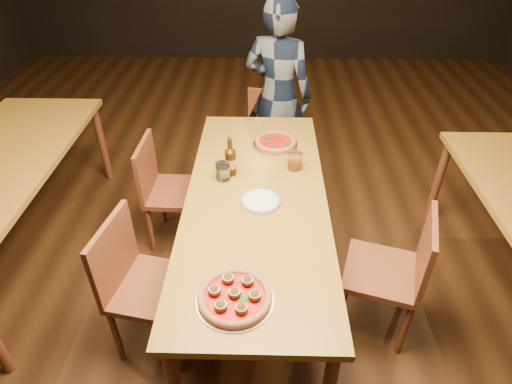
{
  "coord_description": "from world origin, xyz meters",
  "views": [
    {
      "loc": [
        0.05,
        -1.94,
        2.22
      ],
      "look_at": [
        0.0,
        -0.05,
        0.82
      ],
      "focal_mm": 30.0,
      "sensor_mm": 36.0,
      "label": 1
    }
  ],
  "objects_px": {
    "table_main": "(256,207)",
    "beer_bottle": "(231,162)",
    "pizza_meatball": "(235,296)",
    "amber_glass": "(295,160)",
    "plate_stack": "(261,201)",
    "chair_main_sw": "(176,191)",
    "pizza_margherita": "(275,142)",
    "diner": "(278,96)",
    "chair_end": "(266,140)",
    "chair_main_e": "(382,271)",
    "water_glass": "(223,171)",
    "chair_main_nw": "(154,287)"
  },
  "relations": [
    {
      "from": "table_main",
      "to": "water_glass",
      "type": "distance_m",
      "value": 0.3
    },
    {
      "from": "chair_main_sw",
      "to": "amber_glass",
      "type": "relative_size",
      "value": 7.68
    },
    {
      "from": "chair_main_sw",
      "to": "diner",
      "type": "height_order",
      "value": "diner"
    },
    {
      "from": "chair_main_nw",
      "to": "water_glass",
      "type": "height_order",
      "value": "chair_main_nw"
    },
    {
      "from": "pizza_margherita",
      "to": "beer_bottle",
      "type": "height_order",
      "value": "beer_bottle"
    },
    {
      "from": "chair_main_sw",
      "to": "diner",
      "type": "relative_size",
      "value": 0.54
    },
    {
      "from": "pizza_meatball",
      "to": "amber_glass",
      "type": "bearing_deg",
      "value": 73.57
    },
    {
      "from": "chair_main_nw",
      "to": "diner",
      "type": "distance_m",
      "value": 1.9
    },
    {
      "from": "plate_stack",
      "to": "amber_glass",
      "type": "bearing_deg",
      "value": 60.06
    },
    {
      "from": "beer_bottle",
      "to": "chair_main_nw",
      "type": "bearing_deg",
      "value": -120.68
    },
    {
      "from": "chair_main_sw",
      "to": "pizza_meatball",
      "type": "height_order",
      "value": "chair_main_sw"
    },
    {
      "from": "beer_bottle",
      "to": "chair_main_e",
      "type": "bearing_deg",
      "value": -29.21
    },
    {
      "from": "table_main",
      "to": "plate_stack",
      "type": "bearing_deg",
      "value": -64.98
    },
    {
      "from": "chair_main_nw",
      "to": "plate_stack",
      "type": "xyz_separation_m",
      "value": [
        0.57,
        0.36,
        0.32
      ]
    },
    {
      "from": "pizza_meatball",
      "to": "water_glass",
      "type": "bearing_deg",
      "value": 97.98
    },
    {
      "from": "chair_end",
      "to": "plate_stack",
      "type": "relative_size",
      "value": 3.72
    },
    {
      "from": "chair_main_e",
      "to": "diner",
      "type": "bearing_deg",
      "value": -143.4
    },
    {
      "from": "chair_main_e",
      "to": "water_glass",
      "type": "bearing_deg",
      "value": -98.49
    },
    {
      "from": "chair_main_e",
      "to": "water_glass",
      "type": "relative_size",
      "value": 8.12
    },
    {
      "from": "pizza_meatball",
      "to": "pizza_margherita",
      "type": "bearing_deg",
      "value": 81.82
    },
    {
      "from": "chair_end",
      "to": "amber_glass",
      "type": "distance_m",
      "value": 1.04
    },
    {
      "from": "pizza_meatball",
      "to": "plate_stack",
      "type": "bearing_deg",
      "value": 81.62
    },
    {
      "from": "plate_stack",
      "to": "beer_bottle",
      "type": "relative_size",
      "value": 0.91
    },
    {
      "from": "pizza_meatball",
      "to": "pizza_margherita",
      "type": "distance_m",
      "value": 1.35
    },
    {
      "from": "beer_bottle",
      "to": "water_glass",
      "type": "relative_size",
      "value": 2.28
    },
    {
      "from": "chair_main_nw",
      "to": "pizza_meatball",
      "type": "bearing_deg",
      "value": -114.23
    },
    {
      "from": "pizza_margherita",
      "to": "amber_glass",
      "type": "height_order",
      "value": "amber_glass"
    },
    {
      "from": "table_main",
      "to": "beer_bottle",
      "type": "height_order",
      "value": "beer_bottle"
    },
    {
      "from": "chair_main_e",
      "to": "pizza_margherita",
      "type": "xyz_separation_m",
      "value": [
        -0.6,
        0.85,
        0.33
      ]
    },
    {
      "from": "beer_bottle",
      "to": "chair_end",
      "type": "bearing_deg",
      "value": 78.04
    },
    {
      "from": "pizza_meatball",
      "to": "pizza_margherita",
      "type": "height_order",
      "value": "pizza_meatball"
    },
    {
      "from": "chair_main_sw",
      "to": "chair_end",
      "type": "bearing_deg",
      "value": -37.73
    },
    {
      "from": "table_main",
      "to": "amber_glass",
      "type": "distance_m",
      "value": 0.4
    },
    {
      "from": "pizza_margherita",
      "to": "plate_stack",
      "type": "xyz_separation_m",
      "value": [
        -0.09,
        -0.65,
        -0.01
      ]
    },
    {
      "from": "pizza_margherita",
      "to": "water_glass",
      "type": "bearing_deg",
      "value": -127.47
    },
    {
      "from": "table_main",
      "to": "pizza_meatball",
      "type": "height_order",
      "value": "pizza_meatball"
    },
    {
      "from": "pizza_meatball",
      "to": "diner",
      "type": "height_order",
      "value": "diner"
    },
    {
      "from": "chair_end",
      "to": "beer_bottle",
      "type": "bearing_deg",
      "value": -92.38
    },
    {
      "from": "pizza_margherita",
      "to": "water_glass",
      "type": "xyz_separation_m",
      "value": [
        -0.32,
        -0.42,
        0.03
      ]
    },
    {
      "from": "amber_glass",
      "to": "plate_stack",
      "type": "bearing_deg",
      "value": -119.94
    },
    {
      "from": "amber_glass",
      "to": "chair_end",
      "type": "bearing_deg",
      "value": 100.42
    },
    {
      "from": "diner",
      "to": "beer_bottle",
      "type": "bearing_deg",
      "value": 95.55
    },
    {
      "from": "plate_stack",
      "to": "water_glass",
      "type": "height_order",
      "value": "water_glass"
    },
    {
      "from": "amber_glass",
      "to": "pizza_meatball",
      "type": "bearing_deg",
      "value": -106.43
    },
    {
      "from": "water_glass",
      "to": "chair_end",
      "type": "bearing_deg",
      "value": 76.4
    },
    {
      "from": "amber_glass",
      "to": "beer_bottle",
      "type": "bearing_deg",
      "value": -169.06
    },
    {
      "from": "plate_stack",
      "to": "beer_bottle",
      "type": "distance_m",
      "value": 0.35
    },
    {
      "from": "chair_main_e",
      "to": "pizza_meatball",
      "type": "bearing_deg",
      "value": -41.74
    },
    {
      "from": "chair_main_sw",
      "to": "water_glass",
      "type": "xyz_separation_m",
      "value": [
        0.38,
        -0.3,
        0.38
      ]
    },
    {
      "from": "beer_bottle",
      "to": "water_glass",
      "type": "distance_m",
      "value": 0.08
    }
  ]
}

